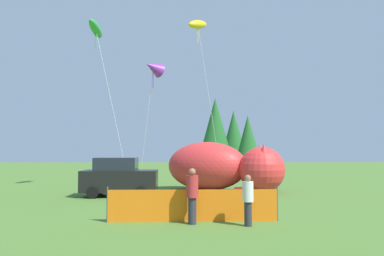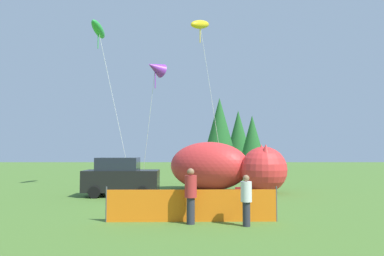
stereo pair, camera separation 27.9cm
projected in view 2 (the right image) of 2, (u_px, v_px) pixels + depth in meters
The scene contains 13 objects.
ground_plane at pixel (179, 206), 16.85m from camera, with size 120.00×120.00×0.00m, color #4C752D.
parked_car at pixel (119, 177), 20.55m from camera, with size 4.08×2.01×2.12m.
folding_chair at pixel (238, 194), 17.32m from camera, with size 0.55×0.55×0.84m.
inflatable_cat at pixel (222, 168), 23.26m from camera, with size 7.57×5.28×3.05m.
safety_fence at pixel (190, 206), 13.28m from camera, with size 6.10×0.17×1.25m.
spectator_in_blue_shirt at pixel (245, 198), 12.52m from camera, with size 0.37×0.37×1.71m.
spectator_in_yellow_shirt at pixel (189, 194), 12.88m from camera, with size 0.42×0.42×1.91m.
kite_purple_delta at pixel (154, 68), 23.32m from camera, with size 1.74×1.67×8.27m.
kite_yellow_hero at pixel (199, 25), 26.23m from camera, with size 2.66×1.93×11.91m.
kite_green_fish at pixel (97, 30), 25.09m from camera, with size 2.90×2.61×11.12m.
horizon_tree_east at pixel (237, 132), 54.72m from camera, with size 3.48×3.48×8.31m.
horizon_tree_west at pixel (251, 137), 45.71m from camera, with size 2.84×2.84×6.78m.
horizon_tree_mid at pixel (218, 125), 48.17m from camera, with size 3.88×3.88×9.27m.
Camera 2 is at (0.53, -17.03, 2.55)m, focal length 35.00 mm.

